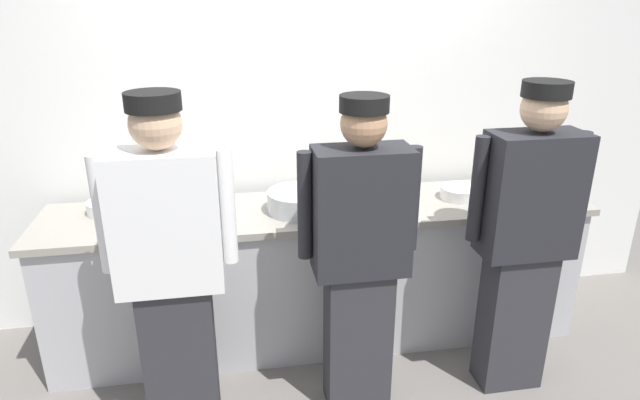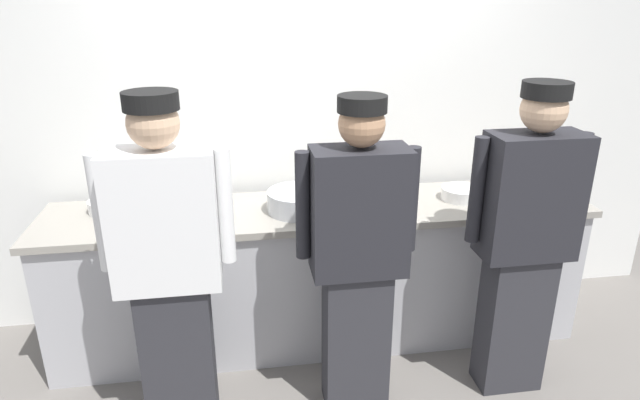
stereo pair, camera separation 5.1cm
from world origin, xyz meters
TOP-DOWN VIEW (x-y plane):
  - ground_plane at (0.00, 0.00)m, footprint 9.00×9.00m
  - wall_back at (0.00, 0.79)m, footprint 5.02×0.10m
  - prep_counter at (0.00, 0.34)m, footprint 3.20×0.64m
  - chef_near_left at (-0.80, -0.31)m, footprint 0.61×0.24m
  - chef_center at (0.09, -0.28)m, footprint 0.60×0.24m
  - chef_far_right at (0.96, -0.27)m, footprint 0.61×0.24m
  - plate_stack_front at (0.87, 0.34)m, footprint 0.24×0.24m
  - plate_stack_rear at (-1.21, 0.46)m, footprint 0.23×0.23m
  - mixing_bowl_steel at (-0.13, 0.30)m, footprint 0.37×0.37m
  - sheet_tray at (-0.77, 0.35)m, footprint 0.50×0.39m
  - squeeze_bottle_primary at (0.31, 0.24)m, footprint 0.05×0.05m
  - squeeze_bottle_secondary at (-1.06, 0.39)m, footprint 0.06×0.06m
  - squeeze_bottle_spare at (1.24, 0.15)m, footprint 0.06×0.06m
  - ramekin_green_sauce at (0.39, 0.34)m, footprint 0.09×0.09m
  - ramekin_orange_sauce at (0.52, 0.30)m, footprint 0.09×0.09m

SIDE VIEW (x-z plane):
  - ground_plane at x=0.00m, z-range 0.00..0.00m
  - prep_counter at x=0.00m, z-range 0.00..0.88m
  - chef_center at x=0.09m, z-range 0.06..1.70m
  - sheet_tray at x=-0.77m, z-range 0.88..0.91m
  - chef_far_right at x=0.96m, z-range 0.06..1.74m
  - ramekin_orange_sauce at x=0.52m, z-range 0.88..0.92m
  - chef_near_left at x=-0.80m, z-range 0.06..1.75m
  - ramekin_green_sauce at x=0.39m, z-range 0.88..0.93m
  - plate_stack_front at x=0.87m, z-range 0.88..0.95m
  - plate_stack_rear at x=-1.21m, z-range 0.88..0.95m
  - mixing_bowl_steel at x=-0.13m, z-range 0.88..1.00m
  - squeeze_bottle_secondary at x=-1.06m, z-range 0.88..1.05m
  - squeeze_bottle_spare at x=1.24m, z-range 0.88..1.06m
  - squeeze_bottle_primary at x=0.31m, z-range 0.88..1.09m
  - wall_back at x=0.00m, z-range 0.00..2.70m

